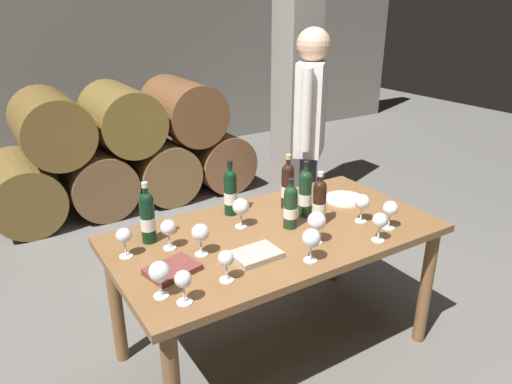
{
  "coord_description": "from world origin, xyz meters",
  "views": [
    {
      "loc": [
        -1.27,
        -1.81,
        1.88
      ],
      "look_at": [
        0.0,
        0.2,
        0.91
      ],
      "focal_mm": 33.28,
      "sensor_mm": 36.0,
      "label": 1
    }
  ],
  "objects_px": {
    "wine_bottle_0": "(305,193)",
    "wine_glass_7": "(183,280)",
    "dining_table": "(276,246)",
    "leather_ledger": "(172,269)",
    "wine_bottle_5": "(147,217)",
    "wine_glass_0": "(241,207)",
    "wine_glass_2": "(380,221)",
    "wine_glass_8": "(317,221)",
    "wine_glass_6": "(226,260)",
    "tasting_notebook": "(256,255)",
    "wine_glass_5": "(311,239)",
    "wine_bottle_2": "(288,185)",
    "wine_bottle_1": "(319,202)",
    "serving_plate": "(345,199)",
    "wine_glass_4": "(124,237)",
    "sommelier_presenting": "(310,127)",
    "wine_glass_1": "(200,233)",
    "wine_bottle_3": "(230,192)",
    "wine_bottle_4": "(291,207)",
    "wine_glass_10": "(159,273)",
    "wine_glass_11": "(168,229)",
    "wine_glass_3": "(390,209)"
  },
  "relations": [
    {
      "from": "wine_bottle_0",
      "to": "wine_glass_7",
      "type": "xyz_separation_m",
      "value": [
        -0.91,
        -0.4,
        -0.03
      ]
    },
    {
      "from": "dining_table",
      "to": "leather_ledger",
      "type": "bearing_deg",
      "value": -171.84
    },
    {
      "from": "wine_bottle_5",
      "to": "wine_glass_0",
      "type": "relative_size",
      "value": 1.95
    },
    {
      "from": "wine_glass_2",
      "to": "wine_glass_7",
      "type": "bearing_deg",
      "value": 178.21
    },
    {
      "from": "wine_glass_2",
      "to": "wine_glass_8",
      "type": "relative_size",
      "value": 0.91
    },
    {
      "from": "wine_glass_6",
      "to": "tasting_notebook",
      "type": "distance_m",
      "value": 0.25
    },
    {
      "from": "wine_glass_5",
      "to": "wine_glass_7",
      "type": "xyz_separation_m",
      "value": [
        -0.63,
        0.01,
        -0.01
      ]
    },
    {
      "from": "wine_glass_0",
      "to": "tasting_notebook",
      "type": "height_order",
      "value": "wine_glass_0"
    },
    {
      "from": "tasting_notebook",
      "to": "wine_bottle_2",
      "type": "bearing_deg",
      "value": 38.78
    },
    {
      "from": "wine_bottle_1",
      "to": "serving_plate",
      "type": "bearing_deg",
      "value": 26.53
    },
    {
      "from": "wine_glass_8",
      "to": "tasting_notebook",
      "type": "height_order",
      "value": "wine_glass_8"
    },
    {
      "from": "wine_glass_4",
      "to": "sommelier_presenting",
      "type": "height_order",
      "value": "sommelier_presenting"
    },
    {
      "from": "wine_bottle_5",
      "to": "wine_glass_1",
      "type": "height_order",
      "value": "wine_bottle_5"
    },
    {
      "from": "dining_table",
      "to": "wine_bottle_3",
      "type": "bearing_deg",
      "value": 107.11
    },
    {
      "from": "wine_bottle_1",
      "to": "wine_bottle_3",
      "type": "height_order",
      "value": "wine_bottle_3"
    },
    {
      "from": "wine_bottle_3",
      "to": "wine_glass_0",
      "type": "distance_m",
      "value": 0.18
    },
    {
      "from": "wine_bottle_3",
      "to": "wine_glass_8",
      "type": "distance_m",
      "value": 0.55
    },
    {
      "from": "wine_glass_0",
      "to": "wine_bottle_0",
      "type": "bearing_deg",
      "value": -9.52
    },
    {
      "from": "wine_bottle_5",
      "to": "serving_plate",
      "type": "relative_size",
      "value": 1.31
    },
    {
      "from": "dining_table",
      "to": "wine_bottle_0",
      "type": "height_order",
      "value": "wine_bottle_0"
    },
    {
      "from": "wine_glass_1",
      "to": "wine_glass_4",
      "type": "distance_m",
      "value": 0.35
    },
    {
      "from": "dining_table",
      "to": "wine_bottle_4",
      "type": "relative_size",
      "value": 6.23
    },
    {
      "from": "wine_glass_6",
      "to": "wine_bottle_4",
      "type": "bearing_deg",
      "value": 26.9
    },
    {
      "from": "wine_bottle_4",
      "to": "wine_glass_10",
      "type": "xyz_separation_m",
      "value": [
        -0.81,
        -0.23,
        -0.01
      ]
    },
    {
      "from": "sommelier_presenting",
      "to": "wine_bottle_0",
      "type": "bearing_deg",
      "value": -129.45
    },
    {
      "from": "wine_bottle_4",
      "to": "wine_glass_5",
      "type": "bearing_deg",
      "value": -110.85
    },
    {
      "from": "wine_glass_1",
      "to": "leather_ledger",
      "type": "bearing_deg",
      "value": -157.28
    },
    {
      "from": "wine_glass_10",
      "to": "leather_ledger",
      "type": "relative_size",
      "value": 0.72
    },
    {
      "from": "wine_glass_0",
      "to": "wine_bottle_1",
      "type": "bearing_deg",
      "value": -27.04
    },
    {
      "from": "wine_glass_11",
      "to": "wine_glass_5",
      "type": "bearing_deg",
      "value": -42.16
    },
    {
      "from": "dining_table",
      "to": "wine_bottle_4",
      "type": "bearing_deg",
      "value": -2.03
    },
    {
      "from": "serving_plate",
      "to": "wine_glass_6",
      "type": "bearing_deg",
      "value": -158.99
    },
    {
      "from": "wine_bottle_4",
      "to": "wine_glass_10",
      "type": "distance_m",
      "value": 0.85
    },
    {
      "from": "wine_glass_5",
      "to": "wine_bottle_3",
      "type": "bearing_deg",
      "value": 95.0
    },
    {
      "from": "wine_glass_4",
      "to": "tasting_notebook",
      "type": "xyz_separation_m",
      "value": [
        0.51,
        -0.33,
        -0.09
      ]
    },
    {
      "from": "wine_bottle_3",
      "to": "wine_glass_1",
      "type": "relative_size",
      "value": 1.98
    },
    {
      "from": "wine_glass_3",
      "to": "wine_glass_5",
      "type": "distance_m",
      "value": 0.56
    },
    {
      "from": "tasting_notebook",
      "to": "wine_glass_1",
      "type": "bearing_deg",
      "value": 140.35
    },
    {
      "from": "wine_glass_5",
      "to": "dining_table",
      "type": "bearing_deg",
      "value": 83.25
    },
    {
      "from": "wine_bottle_3",
      "to": "wine_glass_3",
      "type": "height_order",
      "value": "wine_bottle_3"
    },
    {
      "from": "wine_bottle_2",
      "to": "wine_bottle_0",
      "type": "bearing_deg",
      "value": -82.7
    },
    {
      "from": "wine_bottle_3",
      "to": "wine_glass_0",
      "type": "xyz_separation_m",
      "value": [
        -0.04,
        -0.17,
        -0.02
      ]
    },
    {
      "from": "dining_table",
      "to": "wine_glass_1",
      "type": "height_order",
      "value": "wine_glass_1"
    },
    {
      "from": "wine_glass_7",
      "to": "wine_glass_1",
      "type": "bearing_deg",
      "value": 53.97
    },
    {
      "from": "wine_glass_2",
      "to": "wine_bottle_1",
      "type": "bearing_deg",
      "value": 113.08
    },
    {
      "from": "wine_bottle_5",
      "to": "tasting_notebook",
      "type": "distance_m",
      "value": 0.57
    },
    {
      "from": "wine_glass_5",
      "to": "wine_glass_10",
      "type": "distance_m",
      "value": 0.7
    },
    {
      "from": "tasting_notebook",
      "to": "sommelier_presenting",
      "type": "relative_size",
      "value": 0.13
    },
    {
      "from": "wine_glass_2",
      "to": "wine_glass_8",
      "type": "xyz_separation_m",
      "value": [
        -0.28,
        0.15,
        0.01
      ]
    },
    {
      "from": "wine_glass_10",
      "to": "wine_bottle_3",
      "type": "bearing_deg",
      "value": 40.93
    }
  ]
}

